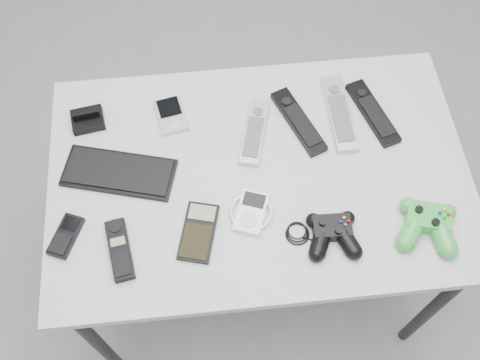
{
  "coord_description": "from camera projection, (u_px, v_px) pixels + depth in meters",
  "views": [
    {
      "loc": [
        -0.19,
        -0.71,
        1.93
      ],
      "look_at": [
        -0.12,
        -0.06,
        0.72
      ],
      "focal_mm": 42.0,
      "sensor_mm": 36.0,
      "label": 1
    }
  ],
  "objects": [
    {
      "name": "mobile_phone",
      "position": [
        66.0,
        236.0,
        1.31
      ],
      "size": [
        0.09,
        0.12,
        0.02
      ],
      "primitive_type": "cube",
      "rotation": [
        0.0,
        0.0,
        -0.41
      ],
      "color": "black",
      "rests_on": "desk"
    },
    {
      "name": "desk",
      "position": [
        259.0,
        184.0,
        1.46
      ],
      "size": [
        1.05,
        0.68,
        0.7
      ],
      "color": "#A8A8AB",
      "rests_on": "floor"
    },
    {
      "name": "pda_keyboard",
      "position": [
        119.0,
        172.0,
        1.39
      ],
      "size": [
        0.3,
        0.18,
        0.02
      ],
      "primitive_type": "cube",
      "rotation": [
        0.0,
        0.0,
        -0.27
      ],
      "color": "black",
      "rests_on": "desk"
    },
    {
      "name": "remote_silver_a",
      "position": [
        254.0,
        132.0,
        1.45
      ],
      "size": [
        0.1,
        0.2,
        0.02
      ],
      "primitive_type": "cube",
      "rotation": [
        0.0,
        0.0,
        -0.27
      ],
      "color": "#AEAEB6",
      "rests_on": "desk"
    },
    {
      "name": "remote_silver_b",
      "position": [
        339.0,
        113.0,
        1.48
      ],
      "size": [
        0.06,
        0.24,
        0.02
      ],
      "primitive_type": "cube",
      "rotation": [
        0.0,
        0.0,
        0.01
      ],
      "color": "#B0B0B6",
      "rests_on": "desk"
    },
    {
      "name": "floor",
      "position": [
        271.0,
        258.0,
        2.04
      ],
      "size": [
        3.5,
        3.5,
        0.0
      ],
      "primitive_type": "plane",
      "color": "slate",
      "rests_on": "ground"
    },
    {
      "name": "controller_black",
      "position": [
        333.0,
        233.0,
        1.3
      ],
      "size": [
        0.22,
        0.14,
        0.04
      ],
      "primitive_type": null,
      "rotation": [
        0.0,
        0.0,
        -0.04
      ],
      "color": "black",
      "rests_on": "desk"
    },
    {
      "name": "calculator",
      "position": [
        198.0,
        232.0,
        1.32
      ],
      "size": [
        0.11,
        0.16,
        0.01
      ],
      "primitive_type": "cube",
      "rotation": [
        0.0,
        0.0,
        -0.26
      ],
      "color": "black",
      "rests_on": "desk"
    },
    {
      "name": "dock_bracket",
      "position": [
        87.0,
        117.0,
        1.46
      ],
      "size": [
        0.09,
        0.08,
        0.04
      ],
      "primitive_type": "cube",
      "rotation": [
        0.0,
        0.0,
        0.16
      ],
      "color": "black",
      "rests_on": "desk"
    },
    {
      "name": "remote_black_b",
      "position": [
        373.0,
        112.0,
        1.48
      ],
      "size": [
        0.11,
        0.22,
        0.02
      ],
      "primitive_type": "cube",
      "rotation": [
        0.0,
        0.0,
        0.3
      ],
      "color": "black",
      "rests_on": "desk"
    },
    {
      "name": "remote_black_a",
      "position": [
        298.0,
        121.0,
        1.46
      ],
      "size": [
        0.12,
        0.22,
        0.02
      ],
      "primitive_type": "cube",
      "rotation": [
        0.0,
        0.0,
        0.37
      ],
      "color": "black",
      "rests_on": "desk"
    },
    {
      "name": "cordless_handset",
      "position": [
        120.0,
        250.0,
        1.29
      ],
      "size": [
        0.07,
        0.16,
        0.02
      ],
      "primitive_type": "cube",
      "rotation": [
        0.0,
        0.0,
        0.16
      ],
      "color": "black",
      "rests_on": "desk"
    },
    {
      "name": "controller_green",
      "position": [
        428.0,
        223.0,
        1.31
      ],
      "size": [
        0.18,
        0.18,
        0.05
      ],
      "primitive_type": null,
      "rotation": [
        0.0,
        0.0,
        -0.28
      ],
      "color": "green",
      "rests_on": "desk"
    },
    {
      "name": "pda",
      "position": [
        171.0,
        115.0,
        1.48
      ],
      "size": [
        0.09,
        0.12,
        0.02
      ],
      "primitive_type": "cube",
      "rotation": [
        0.0,
        0.0,
        0.2
      ],
      "color": "#AEAEB6",
      "rests_on": "desk"
    },
    {
      "name": "mp3_player",
      "position": [
        251.0,
        212.0,
        1.34
      ],
      "size": [
        0.13,
        0.14,
        0.02
      ],
      "primitive_type": "cube",
      "rotation": [
        0.0,
        0.0,
        -0.35
      ],
      "color": "silver",
      "rests_on": "desk"
    }
  ]
}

